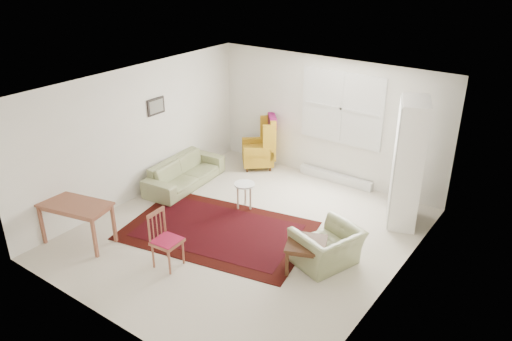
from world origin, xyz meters
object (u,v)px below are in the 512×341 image
Objects in this scene: sofa at (184,168)px; armchair at (327,244)px; coffee_table at (306,256)px; desk at (78,223)px; wingback_chair at (258,142)px; cabinet at (408,163)px; stool at (245,196)px; desk_chair at (167,240)px.

sofa is 3.70m from armchair.
desk reaches higher than coffee_table.
wingback_chair is 1.02× the size of desk.
coffee_table is (-0.19, -0.30, -0.12)m from armchair.
wingback_chair is 0.53× the size of cabinet.
armchair is 1.59× the size of coffee_table.
stool is at bearing -89.16° from armchair.
desk reaches higher than armchair.
cabinet reaches higher than armchair.
desk is at bearing -158.10° from cabinet.
cabinet reaches higher than desk.
stool is at bearing -174.89° from cabinet.
desk_chair is (-1.91, -1.43, 0.09)m from armchair.
desk is (0.08, -2.58, -0.01)m from sofa.
desk_chair is at bearing -146.70° from coffee_table.
sofa is at bearing -63.67° from wingback_chair.
armchair is at bearing -107.67° from sofa.
stool is at bearing -12.50° from wingback_chair.
wingback_chair reaches higher than armchair.
cabinet is (0.45, 1.93, 0.74)m from armchair.
sofa reaches higher than desk.
armchair is at bearing 27.10° from desk.
armchair is (3.63, -0.76, -0.02)m from sofa.
desk is (-4.00, -3.75, -0.74)m from cabinet.
wingback_chair is (0.68, 1.58, 0.21)m from sofa.
coffee_table is 0.64× the size of desk_chair.
cabinet is at bearing -79.77° from sofa.
coffee_table is at bearing -27.60° from stool.
coffee_table is 1.14× the size of stool.
armchair is 2.12m from cabinet.
sofa reaches higher than stool.
armchair is at bearing 57.97° from coffee_table.
wingback_chair is 1.91m from stool.
cabinet is (4.07, 1.17, 0.73)m from sofa.
cabinet is 1.93× the size of desk.
desk is (-0.60, -4.16, -0.22)m from wingback_chair.
sofa is 1.57m from stool.
cabinet is at bearing 43.16° from desk.
coffee_table is at bearing -127.15° from cabinet.
wingback_chair reaches higher than stool.
armchair is 2.39m from desk_chair.
coffee_table is at bearing 5.75° from wingback_chair.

